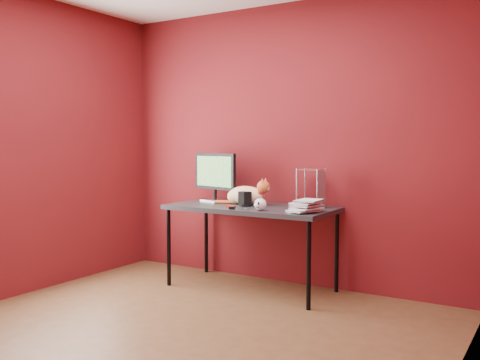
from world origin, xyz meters
The scene contains 11 objects.
room centered at (0.00, 0.00, 1.45)m, with size 3.52×3.52×2.61m.
desk centered at (-0.15, 1.37, 0.70)m, with size 1.50×0.70×0.75m.
monitor centered at (-0.62, 1.49, 1.01)m, with size 0.53×0.23×0.47m.
cat centered at (-0.24, 1.44, 0.84)m, with size 0.54×0.20×0.25m.
skull_mug centered at (0.08, 1.12, 0.80)m, with size 0.11×0.11×0.10m.
speaker centered at (-0.19, 1.33, 0.81)m, with size 0.12×0.11×0.13m.
book_stack centered at (0.37, 1.24, 1.35)m, with size 0.25×0.29×1.20m.
wire_rack centered at (0.34, 1.57, 0.92)m, with size 0.21×0.17×0.34m.
pocket_knife centered at (-0.23, 1.17, 0.76)m, with size 0.09×0.03×0.02m, color #9B0B0C.
black_gadget centered at (-0.17, 1.08, 0.76)m, with size 0.05×0.03×0.02m, color black.
washer centered at (-0.08, 1.19, 0.75)m, with size 0.05×0.05×0.00m, color #ABABB0.
Camera 1 is at (2.24, -2.73, 1.32)m, focal length 40.00 mm.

